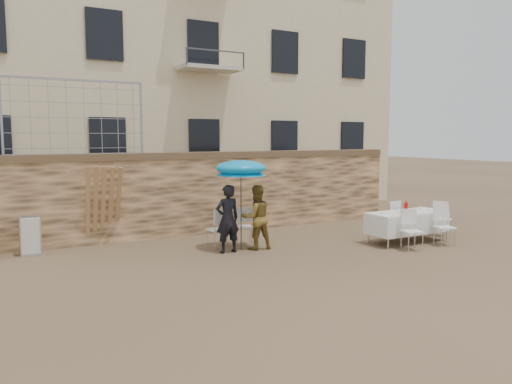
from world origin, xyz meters
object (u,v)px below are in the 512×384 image
couple_chair_right (244,226)px  table_chair_back (390,218)px  woman_dress (256,217)px  table_chair_front_right (445,226)px  table_chair_side (442,218)px  chair_stack_right (30,234)px  banquet_table (407,214)px  table_chair_front_left (412,230)px  man_suit (228,219)px  umbrella (241,171)px  couple_chair_left (218,228)px  soda_bottle (406,208)px

couple_chair_right → table_chair_back: same height
woman_dress → table_chair_front_right: bearing=160.7°
table_chair_side → woman_dress: bearing=54.2°
table_chair_front_right → chair_stack_right: (-8.95, 3.93, -0.02)m
woman_dress → chair_stack_right: bearing=-18.2°
banquet_table → table_chair_side: bearing=4.1°
couple_chair_right → table_chair_front_left: bearing=163.2°
man_suit → woman_dress: size_ratio=1.03×
table_chair_front_right → chair_stack_right: bearing=174.3°
umbrella → table_chair_side: 5.75m
man_suit → table_chair_front_right: bearing=158.9°
banquet_table → table_chair_side: (1.40, 0.10, -0.25)m
couple_chair_left → soda_bottle: (4.26, -1.85, 0.43)m
couple_chair_left → chair_stack_right: bearing=-26.4°
couple_chair_left → banquet_table: 4.78m
man_suit → chair_stack_right: (-3.99, 2.03, -0.33)m
soda_bottle → chair_stack_right: bearing=158.0°
couple_chair_left → banquet_table: bearing=153.1°
table_chair_front_right → table_chair_back: bearing=119.0°
table_chair_back → umbrella: bearing=-10.2°
man_suit → soda_bottle: bearing=162.9°
soda_bottle → banquet_table: bearing=36.9°
table_chair_front_left → woman_dress: bearing=164.5°
chair_stack_right → table_chair_side: bearing=-17.4°
table_chair_back → table_chair_front_right: bearing=96.8°
soda_bottle → chair_stack_right: (-8.25, 3.33, -0.45)m
woman_dress → banquet_table: 3.89m
table_chair_front_right → couple_chair_left: bearing=171.7°
umbrella → table_chair_back: umbrella is taller
soda_bottle → chair_stack_right: soda_bottle is taller
soda_bottle → table_chair_side: 1.67m
banquet_table → table_chair_back: (0.20, 0.80, -0.25)m
soda_bottle → table_chair_front_right: (0.70, -0.60, -0.43)m
woman_dress → table_chair_front_left: (3.11, -1.90, -0.28)m
couple_chair_right → table_chair_front_right: (4.26, -2.45, 0.00)m
umbrella → couple_chair_left: (-0.40, 0.45, -1.39)m
banquet_table → table_chair_back: bearing=76.0°
table_chair_back → table_chair_side: bearing=145.6°
couple_chair_right → chair_stack_right: bearing=3.5°
chair_stack_right → woman_dress: bearing=-23.2°
woman_dress → couple_chair_right: size_ratio=1.59×
couple_chair_right → couple_chair_left: bearing=21.0°
banquet_table → table_chair_front_left: (-0.60, -0.75, -0.25)m
woman_dress → soda_bottle: woman_dress is taller
table_chair_front_left → soda_bottle: bearing=72.3°
soda_bottle → umbrella: bearing=160.0°
couple_chair_right → table_chair_side: 5.41m
couple_chair_left → table_chair_front_right: (4.96, -2.45, 0.00)m
man_suit → couple_chair_left: size_ratio=1.64×
woman_dress → couple_chair_left: (-0.75, 0.55, -0.28)m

